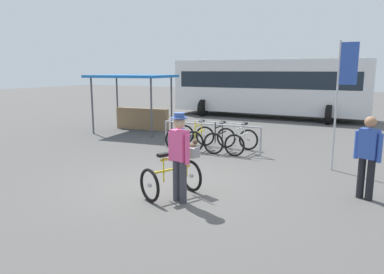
{
  "coord_description": "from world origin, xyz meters",
  "views": [
    {
      "loc": [
        3.93,
        -6.53,
        2.51
      ],
      "look_at": [
        0.16,
        0.65,
        1.0
      ],
      "focal_mm": 33.96,
      "sensor_mm": 36.0,
      "label": 1
    }
  ],
  "objects_px": {
    "pedestrian_with_backpack": "(368,152)",
    "banner_flag": "(344,81)",
    "featured_bicycle": "(176,172)",
    "racked_bike_yellow": "(199,138)",
    "racked_bike_white": "(242,141)",
    "bus_distant": "(269,84)",
    "person_with_featured_bike": "(179,154)",
    "racked_bike_black": "(220,139)",
    "racked_bike_blue": "(180,136)",
    "market_stall": "(137,97)"
  },
  "relations": [
    {
      "from": "racked_bike_white",
      "to": "banner_flag",
      "type": "xyz_separation_m",
      "value": [
        2.82,
        -0.74,
        1.86
      ]
    },
    {
      "from": "racked_bike_black",
      "to": "featured_bicycle",
      "type": "bearing_deg",
      "value": -78.6
    },
    {
      "from": "racked_bike_blue",
      "to": "racked_bike_black",
      "type": "relative_size",
      "value": 1.1
    },
    {
      "from": "featured_bicycle",
      "to": "banner_flag",
      "type": "bearing_deg",
      "value": 52.16
    },
    {
      "from": "racked_bike_blue",
      "to": "pedestrian_with_backpack",
      "type": "relative_size",
      "value": 0.74
    },
    {
      "from": "racked_bike_black",
      "to": "racked_bike_white",
      "type": "relative_size",
      "value": 0.94
    },
    {
      "from": "featured_bicycle",
      "to": "bus_distant",
      "type": "height_order",
      "value": "bus_distant"
    },
    {
      "from": "racked_bike_yellow",
      "to": "market_stall",
      "type": "relative_size",
      "value": 0.34
    },
    {
      "from": "racked_bike_black",
      "to": "featured_bicycle",
      "type": "height_order",
      "value": "featured_bicycle"
    },
    {
      "from": "pedestrian_with_backpack",
      "to": "banner_flag",
      "type": "bearing_deg",
      "value": 110.45
    },
    {
      "from": "featured_bicycle",
      "to": "market_stall",
      "type": "distance_m",
      "value": 8.16
    },
    {
      "from": "racked_bike_yellow",
      "to": "featured_bicycle",
      "type": "xyz_separation_m",
      "value": [
        1.54,
        -4.12,
        0.12
      ]
    },
    {
      "from": "person_with_featured_bike",
      "to": "bus_distant",
      "type": "xyz_separation_m",
      "value": [
        -2.11,
        13.26,
        0.79
      ]
    },
    {
      "from": "racked_bike_black",
      "to": "bus_distant",
      "type": "xyz_separation_m",
      "value": [
        -1.02,
        8.8,
        1.37
      ]
    },
    {
      "from": "banner_flag",
      "to": "person_with_featured_bike",
      "type": "bearing_deg",
      "value": -122.94
    },
    {
      "from": "racked_bike_white",
      "to": "market_stall",
      "type": "relative_size",
      "value": 0.35
    },
    {
      "from": "market_stall",
      "to": "banner_flag",
      "type": "bearing_deg",
      "value": -17.92
    },
    {
      "from": "racked_bike_blue",
      "to": "person_with_featured_bike",
      "type": "xyz_separation_m",
      "value": [
        2.48,
        -4.39,
        0.58
      ]
    },
    {
      "from": "bus_distant",
      "to": "racked_bike_blue",
      "type": "bearing_deg",
      "value": -92.43
    },
    {
      "from": "person_with_featured_bike",
      "to": "pedestrian_with_backpack",
      "type": "relative_size",
      "value": 1.05
    },
    {
      "from": "racked_bike_yellow",
      "to": "bus_distant",
      "type": "xyz_separation_m",
      "value": [
        -0.32,
        8.84,
        1.37
      ]
    },
    {
      "from": "racked_bike_blue",
      "to": "market_stall",
      "type": "distance_m",
      "value": 3.85
    },
    {
      "from": "racked_bike_yellow",
      "to": "featured_bicycle",
      "type": "bearing_deg",
      "value": -69.54
    },
    {
      "from": "racked_bike_yellow",
      "to": "racked_bike_white",
      "type": "height_order",
      "value": "same"
    },
    {
      "from": "bus_distant",
      "to": "market_stall",
      "type": "distance_m",
      "value": 7.75
    },
    {
      "from": "racked_bike_blue",
      "to": "banner_flag",
      "type": "bearing_deg",
      "value": -7.32
    },
    {
      "from": "market_stall",
      "to": "racked_bike_white",
      "type": "bearing_deg",
      "value": -19.63
    },
    {
      "from": "racked_bike_black",
      "to": "racked_bike_white",
      "type": "bearing_deg",
      "value": 2.89
    },
    {
      "from": "racked_bike_yellow",
      "to": "bus_distant",
      "type": "distance_m",
      "value": 8.95
    },
    {
      "from": "racked_bike_yellow",
      "to": "featured_bicycle",
      "type": "height_order",
      "value": "featured_bicycle"
    },
    {
      "from": "racked_bike_yellow",
      "to": "pedestrian_with_backpack",
      "type": "height_order",
      "value": "pedestrian_with_backpack"
    },
    {
      "from": "racked_bike_blue",
      "to": "bus_distant",
      "type": "xyz_separation_m",
      "value": [
        0.38,
        8.87,
        1.37
      ]
    },
    {
      "from": "bus_distant",
      "to": "banner_flag",
      "type": "height_order",
      "value": "banner_flag"
    },
    {
      "from": "racked_bike_black",
      "to": "racked_bike_white",
      "type": "height_order",
      "value": "same"
    },
    {
      "from": "racked_bike_black",
      "to": "person_with_featured_bike",
      "type": "distance_m",
      "value": 4.62
    },
    {
      "from": "banner_flag",
      "to": "featured_bicycle",
      "type": "bearing_deg",
      "value": -127.84
    },
    {
      "from": "racked_bike_white",
      "to": "banner_flag",
      "type": "height_order",
      "value": "banner_flag"
    },
    {
      "from": "racked_bike_white",
      "to": "pedestrian_with_backpack",
      "type": "height_order",
      "value": "pedestrian_with_backpack"
    },
    {
      "from": "bus_distant",
      "to": "featured_bicycle",
      "type": "bearing_deg",
      "value": -81.83
    },
    {
      "from": "racked_bike_blue",
      "to": "pedestrian_with_backpack",
      "type": "bearing_deg",
      "value": -24.32
    },
    {
      "from": "featured_bicycle",
      "to": "pedestrian_with_backpack",
      "type": "height_order",
      "value": "pedestrian_with_backpack"
    },
    {
      "from": "racked_bike_white",
      "to": "person_with_featured_bike",
      "type": "xyz_separation_m",
      "value": [
        0.39,
        -4.49,
        0.58
      ]
    },
    {
      "from": "racked_bike_blue",
      "to": "banner_flag",
      "type": "xyz_separation_m",
      "value": [
        4.92,
        -0.63,
        1.86
      ]
    },
    {
      "from": "bus_distant",
      "to": "pedestrian_with_backpack",
      "type": "bearing_deg",
      "value": -65.28
    },
    {
      "from": "person_with_featured_bike",
      "to": "bus_distant",
      "type": "relative_size",
      "value": 0.17
    },
    {
      "from": "person_with_featured_bike",
      "to": "banner_flag",
      "type": "height_order",
      "value": "banner_flag"
    },
    {
      "from": "racked_bike_blue",
      "to": "featured_bicycle",
      "type": "height_order",
      "value": "featured_bicycle"
    },
    {
      "from": "featured_bicycle",
      "to": "pedestrian_with_backpack",
      "type": "relative_size",
      "value": 0.77
    },
    {
      "from": "racked_bike_black",
      "to": "banner_flag",
      "type": "xyz_separation_m",
      "value": [
        3.52,
        -0.7,
        1.86
      ]
    },
    {
      "from": "bus_distant",
      "to": "banner_flag",
      "type": "xyz_separation_m",
      "value": [
        4.54,
        -9.5,
        0.49
      ]
    }
  ]
}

